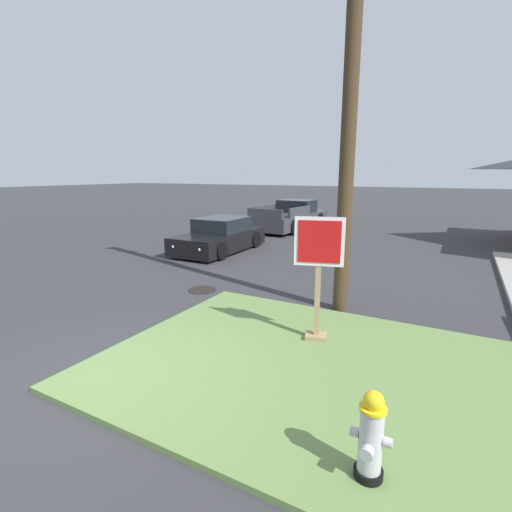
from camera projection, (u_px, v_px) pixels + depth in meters
ground_plane at (101, 380)px, 5.33m from camera, size 160.00×160.00×0.00m
grass_corner_patch at (302, 365)px, 5.68m from camera, size 5.91×4.75×0.08m
fire_hydrant at (371, 438)px, 3.45m from camera, size 0.38×0.34×0.89m
stop_sign at (318, 280)px, 6.25m from camera, size 0.78×0.37×2.12m
manhole_cover at (202, 290)px, 9.44m from camera, size 0.70×0.70×0.02m
parked_sedan_black at (220, 237)px, 14.09m from camera, size 2.00×4.13×1.25m
pickup_truck_charcoal at (291, 217)px, 19.65m from camera, size 2.34×5.57×1.48m
utility_pole at (352, 63)px, 7.05m from camera, size 1.54×0.30×9.48m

